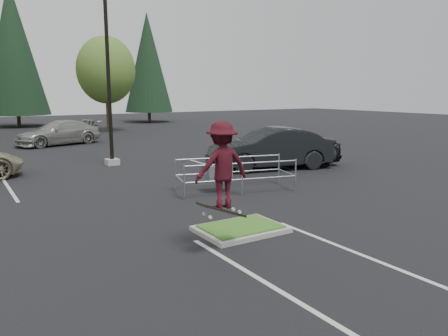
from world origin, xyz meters
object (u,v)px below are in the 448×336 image
decid_c (106,72)px  conif_c (148,63)px  light_pole (108,71)px  skateboarder (222,166)px  cart_corral (223,172)px  car_far_silver (60,133)px  car_r_charc (271,148)px  car_r_black (295,150)px  conif_b (13,48)px

decid_c → conif_c: 12.65m
light_pole → skateboarder: 13.36m
cart_corral → skateboarder: skateboarder is taller
decid_c → skateboarder: size_ratio=3.75×
car_far_silver → decid_c: bearing=127.3°
car_r_charc → car_r_black: 1.51m
car_r_charc → cart_corral: bearing=-42.8°
conif_b → conif_c: conif_b is taller
decid_c → conif_b: 12.51m
car_r_black → car_far_silver: size_ratio=0.80×
conif_b → decid_c: bearing=-60.7°
decid_c → car_far_silver: size_ratio=1.49×
conif_c → skateboarder: size_ratio=5.59×
decid_c → car_far_silver: (-5.85, -7.83, -4.44)m
conif_c → skateboarder: conif_c is taller
decid_c → skateboarder: bearing=-103.1°
car_far_silver → light_pole: bearing=-13.9°
car_r_charc → decid_c: bearing=-164.4°
skateboarder → car_r_charc: 11.15m
skateboarder → light_pole: bearing=-93.6°
cart_corral → car_r_black: bearing=40.4°
conif_b → car_r_charc: (6.50, -33.50, -6.88)m
light_pole → conif_c: (13.50, 27.50, 2.29)m
conif_c → car_r_black: bearing=-100.5°
decid_c → conif_c: conif_c is taller
cart_corral → car_r_charc: car_r_charc is taller
cart_corral → car_r_charc: 5.31m
car_r_black → car_far_silver: 16.93m
conif_b → skateboarder: 41.93m
cart_corral → car_r_black: size_ratio=0.98×
conif_c → cart_corral: 37.84m
car_r_black → conif_c: bearing=-174.5°
light_pole → conif_b: 28.69m
decid_c → cart_corral: bearing=-98.7°
car_r_charc → car_far_silver: bearing=-142.7°
cart_corral → car_r_charc: (4.46, 2.88, 0.22)m
conif_c → cart_corral: (-11.96, -35.38, -6.10)m
conif_c → conif_b: bearing=175.9°
decid_c → car_r_black: size_ratio=1.86×
decid_c → car_r_charc: size_ratio=1.43×
decid_c → skateboarder: decid_c is taller
car_r_charc → car_far_silver: size_ratio=1.04×
decid_c → car_r_black: (2.01, -22.83, -4.49)m
cart_corral → car_r_charc: size_ratio=0.76×
car_r_charc → car_far_silver: (-6.36, 15.00, -0.15)m
light_pole → car_far_silver: light_pole is taller
skateboarder → car_r_charc: (7.70, 8.00, -1.03)m
cart_corral → car_r_black: 6.62m
skateboarder → car_r_charc: size_ratio=0.38×
car_far_silver → conif_c: bearing=125.7°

